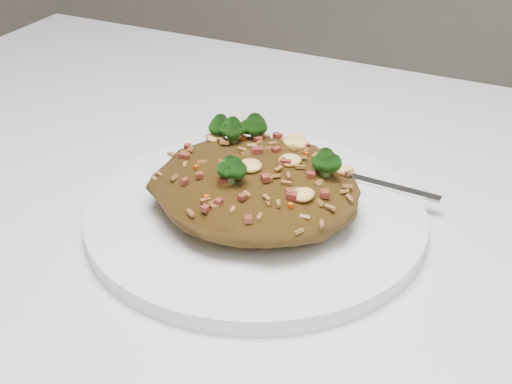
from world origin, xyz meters
TOP-DOWN VIEW (x-y plane):
  - dining_table at (0.00, 0.00)m, footprint 1.20×0.80m
  - plate at (-0.09, 0.02)m, footprint 0.27×0.27m
  - fried_rice at (-0.09, 0.03)m, footprint 0.17×0.15m
  - fork at (-0.04, 0.10)m, footprint 0.16×0.02m

SIDE VIEW (x-z plane):
  - dining_table at x=0.00m, z-range 0.28..1.03m
  - plate at x=-0.09m, z-range 0.75..0.76m
  - fork at x=-0.04m, z-range 0.76..0.77m
  - fried_rice at x=-0.09m, z-range 0.76..0.82m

